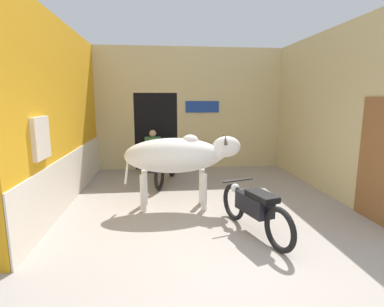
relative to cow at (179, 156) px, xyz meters
name	(u,v)px	position (x,y,z in m)	size (l,w,h in m)	color
ground_plane	(233,260)	(0.56, -2.01, -1.01)	(30.00, 30.00, 0.00)	#9E9389
wall_left_shopfront	(62,117)	(-2.25, 0.65, 0.70)	(0.25, 5.34, 3.54)	orange
wall_back_with_doorway	(177,117)	(0.19, 3.58, 0.51)	(5.45, 0.93, 3.54)	#D1BC84
wall_right_with_door	(332,114)	(3.37, 0.61, 0.73)	(0.22, 5.34, 3.54)	#D1BC84
cow	(179,156)	(0.00, 0.00, 0.00)	(2.21, 0.75, 1.42)	silver
motorcycle_near	(254,208)	(1.07, -1.29, -0.59)	(0.73, 1.78, 0.75)	black
motorcycle_far	(166,166)	(-0.20, 1.76, -0.59)	(0.72, 1.83, 0.75)	black
shopkeeper_seated	(153,150)	(-0.54, 2.91, -0.39)	(0.45, 0.33, 1.20)	#3D3842
plastic_stool	(145,163)	(-0.79, 3.09, -0.78)	(0.32, 0.32, 0.43)	beige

